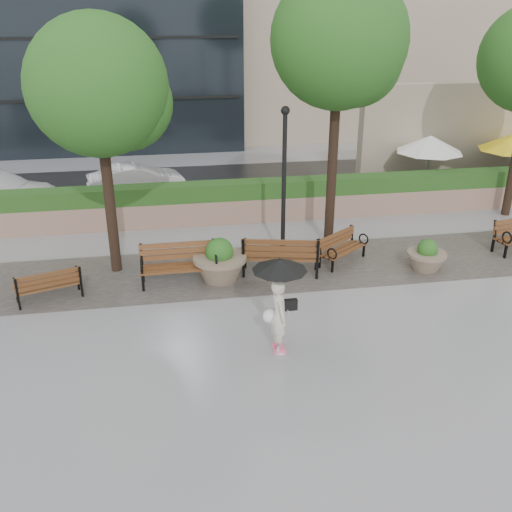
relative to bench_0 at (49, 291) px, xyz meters
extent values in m
plane|color=gray|center=(6.09, -2.07, -0.25)|extent=(100.00, 100.00, 0.00)
cube|color=#383330|center=(6.09, 0.93, -0.24)|extent=(28.00, 3.20, 0.01)
cube|color=#8E6C5B|center=(6.09, 4.93, 0.15)|extent=(24.00, 0.80, 0.80)
cube|color=#234B19|center=(6.09, 4.93, 0.83)|extent=(24.00, 0.75, 0.55)
cube|color=tan|center=(15.59, 7.93, 1.75)|extent=(10.00, 0.60, 4.00)
cube|color=#234B19|center=(15.09, 5.73, 0.20)|extent=(8.00, 0.50, 0.90)
cube|color=black|center=(6.09, 8.93, -0.25)|extent=(40.00, 7.00, 0.00)
cube|color=brown|center=(-0.01, 0.03, 0.13)|extent=(1.62, 0.93, 0.04)
cube|color=brown|center=(0.07, -0.20, 0.40)|extent=(1.51, 0.59, 0.37)
cube|color=black|center=(0.00, 0.01, -0.05)|extent=(1.65, 1.01, 0.40)
torus|color=black|center=(0.64, 0.41, 0.29)|extent=(0.14, 0.32, 0.32)
torus|color=black|center=(-0.76, -0.05, 0.29)|extent=(0.14, 0.32, 0.32)
cube|color=brown|center=(3.19, 0.34, 0.24)|extent=(1.99, 0.61, 0.05)
cube|color=brown|center=(3.19, 0.64, 0.58)|extent=(1.98, 0.16, 0.46)
cube|color=black|center=(3.19, 0.37, 0.01)|extent=(1.99, 0.72, 0.51)
torus|color=black|center=(2.26, 0.13, 0.43)|extent=(0.06, 0.41, 0.41)
torus|color=black|center=(4.13, 0.15, 0.43)|extent=(0.06, 0.41, 0.41)
cube|color=brown|center=(5.92, 0.58, 0.26)|extent=(2.15, 1.06, 0.06)
cube|color=brown|center=(5.85, 0.26, 0.61)|extent=(2.04, 0.59, 0.48)
cube|color=black|center=(5.91, 0.54, 0.02)|extent=(2.17, 1.17, 0.53)
torus|color=black|center=(6.91, 0.56, 0.46)|extent=(0.15, 0.43, 0.42)
torus|color=black|center=(5.01, 0.99, 0.46)|extent=(0.15, 0.43, 0.42)
cube|color=brown|center=(7.80, 0.97, 0.14)|extent=(1.56, 1.33, 0.04)
cube|color=brown|center=(7.66, 1.16, 0.41)|extent=(1.34, 1.03, 0.37)
cube|color=black|center=(7.79, 0.99, -0.04)|extent=(1.61, 1.40, 0.41)
torus|color=black|center=(7.30, 0.39, 0.30)|extent=(0.23, 0.29, 0.33)
torus|color=black|center=(8.50, 1.29, 0.30)|extent=(0.23, 0.29, 0.33)
torus|color=black|center=(12.49, 0.51, 0.38)|extent=(0.13, 0.37, 0.37)
cylinder|color=#7F6B56|center=(4.26, 0.43, 0.38)|extent=(1.40, 1.40, 0.11)
sphere|color=#254E16|center=(4.26, 0.43, 0.57)|extent=(0.72, 0.72, 0.72)
cylinder|color=#7F6B56|center=(9.90, 0.11, 0.23)|extent=(1.07, 1.07, 0.09)
sphere|color=#254E16|center=(9.90, 0.11, 0.37)|extent=(0.55, 0.55, 0.55)
cylinder|color=black|center=(6.21, 1.66, 1.81)|extent=(0.12, 0.12, 4.12)
cylinder|color=black|center=(6.21, 1.66, -0.10)|extent=(0.28, 0.28, 0.30)
sphere|color=black|center=(6.21, 1.66, 3.92)|extent=(0.24, 0.24, 0.24)
cylinder|color=black|center=(1.52, 1.52, 2.04)|extent=(0.28, 0.28, 4.57)
sphere|color=#254E16|center=(1.52, 1.52, 4.65)|extent=(3.43, 3.43, 3.43)
sphere|color=#254E16|center=(2.12, 1.82, 4.19)|extent=(2.40, 2.40, 2.40)
cylinder|color=black|center=(7.79, 2.37, 2.49)|extent=(0.28, 0.28, 5.47)
sphere|color=#254E16|center=(7.79, 2.37, 5.61)|extent=(3.68, 3.68, 3.68)
sphere|color=#254E16|center=(8.39, 2.67, 5.06)|extent=(2.58, 2.58, 2.58)
cylinder|color=black|center=(12.78, 6.44, -0.20)|extent=(0.40, 0.40, 0.10)
cylinder|color=#99999E|center=(12.78, 6.44, 0.85)|extent=(0.06, 0.06, 2.20)
cone|color=white|center=(12.78, 6.44, 1.75)|extent=(2.50, 2.50, 0.60)
cylinder|color=black|center=(16.00, 6.25, -0.20)|extent=(0.40, 0.40, 0.10)
cylinder|color=#99999E|center=(16.00, 6.25, 0.85)|extent=(0.06, 0.06, 2.20)
imported|color=white|center=(1.95, 8.40, 0.35)|extent=(3.80, 2.00, 1.19)
imported|color=beige|center=(5.11, -3.15, 0.62)|extent=(0.44, 0.63, 1.74)
cube|color=#F2598C|center=(5.10, -3.03, -0.20)|extent=(0.11, 0.24, 0.09)
cube|color=#F2598C|center=(5.11, -3.29, -0.20)|extent=(0.11, 0.24, 0.09)
cube|color=black|center=(5.32, -3.09, 0.78)|extent=(0.11, 0.33, 0.24)
sphere|color=white|center=(4.95, -2.93, 0.46)|extent=(0.30, 0.30, 0.30)
cylinder|color=black|center=(5.10, -3.10, 1.27)|extent=(0.02, 0.02, 0.92)
cone|color=black|center=(5.10, -3.10, 1.71)|extent=(1.13, 1.13, 0.24)
camera|label=1|loc=(2.92, -13.15, 6.38)|focal=40.00mm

